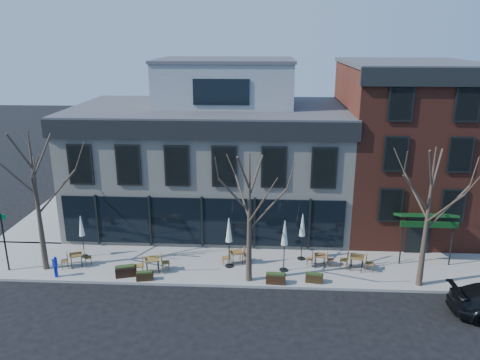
{
  "coord_description": "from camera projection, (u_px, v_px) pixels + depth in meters",
  "views": [
    {
      "loc": [
        3.73,
        -26.33,
        12.8
      ],
      "look_at": [
        2.21,
        2.0,
        3.95
      ],
      "focal_mm": 35.0,
      "sensor_mm": 36.0,
      "label": 1
    }
  ],
  "objects": [
    {
      "name": "tree_right",
      "position": [
        428.0,
        216.0,
        23.56
      ],
      "size": [
        3.72,
        3.77,
        7.48
      ],
      "color": "#382B21",
      "rests_on": "sidewalk_front"
    },
    {
      "name": "cafe_set_0",
      "position": [
        76.0,
        259.0,
        26.56
      ],
      "size": [
        1.73,
        1.09,
        0.9
      ],
      "color": "brown",
      "rests_on": "sidewalk_front"
    },
    {
      "name": "planter_3",
      "position": [
        314.0,
        278.0,
        24.9
      ],
      "size": [
        0.97,
        0.51,
        0.52
      ],
      "color": "#2E220F",
      "rests_on": "sidewalk_front"
    },
    {
      "name": "cafe_set_4",
      "position": [
        320.0,
        259.0,
        26.61
      ],
      "size": [
        1.57,
        0.65,
        0.82
      ],
      "color": "brown",
      "rests_on": "sidewalk_front"
    },
    {
      "name": "tree_mid",
      "position": [
        249.0,
        217.0,
        24.1
      ],
      "size": [
        3.5,
        3.55,
        7.04
      ],
      "color": "#382B21",
      "rests_on": "sidewalk_front"
    },
    {
      "name": "tree_corner",
      "position": [
        37.0,
        200.0,
        25.22
      ],
      "size": [
        3.93,
        3.98,
        7.92
      ],
      "color": "#382B21",
      "rests_on": "sidewalk_front"
    },
    {
      "name": "planter_1",
      "position": [
        145.0,
        276.0,
        25.11
      ],
      "size": [
        0.95,
        0.52,
        0.5
      ],
      "color": "#302210",
      "rests_on": "sidewalk_front"
    },
    {
      "name": "ground",
      "position": [
        203.0,
        249.0,
        29.1
      ],
      "size": [
        120.0,
        120.0,
        0.0
      ],
      "primitive_type": "plane",
      "color": "black",
      "rests_on": "ground"
    },
    {
      "name": "umbrella_0",
      "position": [
        81.0,
        228.0,
        27.3
      ],
      "size": [
        0.41,
        0.41,
        2.59
      ],
      "color": "black",
      "rests_on": "sidewalk_front"
    },
    {
      "name": "umbrella_3",
      "position": [
        285.0,
        236.0,
        25.57
      ],
      "size": [
        0.48,
        0.48,
        3.0
      ],
      "color": "black",
      "rests_on": "sidewalk_front"
    },
    {
      "name": "planter_0",
      "position": [
        126.0,
        271.0,
        25.5
      ],
      "size": [
        1.18,
        0.73,
        0.62
      ],
      "color": "black",
      "rests_on": "sidewalk_front"
    },
    {
      "name": "cafe_set_3",
      "position": [
        237.0,
        256.0,
        26.87
      ],
      "size": [
        1.77,
        0.93,
        0.91
      ],
      "color": "brown",
      "rests_on": "sidewalk_front"
    },
    {
      "name": "planter_2",
      "position": [
        276.0,
        278.0,
        24.77
      ],
      "size": [
        1.06,
        0.48,
        0.58
      ],
      "color": "#331D11",
      "rests_on": "sidewalk_front"
    },
    {
      "name": "sidewalk_front",
      "position": [
        254.0,
        266.0,
        26.86
      ],
      "size": [
        33.5,
        4.7,
        0.15
      ],
      "primitive_type": "cube",
      "color": "gray",
      "rests_on": "ground"
    },
    {
      "name": "cafe_set_2",
      "position": [
        152.0,
        264.0,
        25.87
      ],
      "size": [
        1.98,
        1.05,
        1.02
      ],
      "color": "brown",
      "rests_on": "sidewalk_front"
    },
    {
      "name": "call_box",
      "position": [
        55.0,
        266.0,
        25.33
      ],
      "size": [
        0.26,
        0.24,
        1.23
      ],
      "color": "#0D1BAC",
      "rests_on": "sidewalk_front"
    },
    {
      "name": "umbrella_2",
      "position": [
        229.0,
        233.0,
        26.03
      ],
      "size": [
        0.47,
        0.47,
        2.96
      ],
      "color": "black",
      "rests_on": "sidewalk_front"
    },
    {
      "name": "umbrella_4",
      "position": [
        302.0,
        228.0,
        26.94
      ],
      "size": [
        0.45,
        0.45,
        2.84
      ],
      "color": "black",
      "rests_on": "sidewalk_front"
    },
    {
      "name": "sign_pole",
      "position": [
        4.0,
        238.0,
        25.69
      ],
      "size": [
        0.5,
        0.1,
        3.4
      ],
      "color": "black",
      "rests_on": "sidewalk_front"
    },
    {
      "name": "corner_building",
      "position": [
        212.0,
        156.0,
        32.52
      ],
      "size": [
        18.39,
        10.39,
        11.1
      ],
      "color": "beige",
      "rests_on": "ground"
    },
    {
      "name": "red_brick_building",
      "position": [
        402.0,
        146.0,
        31.5
      ],
      "size": [
        8.2,
        11.78,
        11.18
      ],
      "color": "maroon",
      "rests_on": "ground"
    },
    {
      "name": "cafe_set_5",
      "position": [
        357.0,
        261.0,
        26.17
      ],
      "size": [
        1.93,
        0.99,
        0.99
      ],
      "color": "brown",
      "rests_on": "sidewalk_front"
    },
    {
      "name": "sidewalk_side",
      "position": [
        66.0,
        210.0,
        35.38
      ],
      "size": [
        4.5,
        12.0,
        0.15
      ],
      "primitive_type": "cube",
      "color": "gray",
      "rests_on": "ground"
    }
  ]
}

